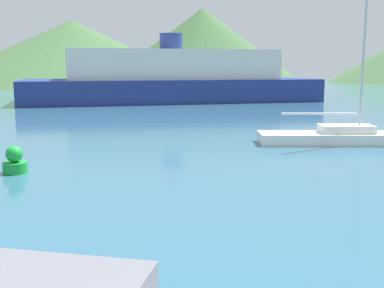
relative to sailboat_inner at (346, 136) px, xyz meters
name	(u,v)px	position (x,y,z in m)	size (l,w,h in m)	color
sailboat_inner	(346,136)	(0.00, 0.00, 0.00)	(8.21, 2.27, 8.85)	white
ferry_distant	(171,79)	(-7.76, 26.85, 1.87)	(30.14, 14.19, 6.69)	navy
buoy_marker	(15,162)	(-13.58, -5.38, 0.01)	(0.82, 0.82, 0.94)	green
hill_central	(73,52)	(-26.32, 74.91, 5.66)	(53.08, 53.08, 12.08)	#3D6038
hill_east	(202,46)	(-0.58, 78.81, 7.11)	(41.05, 41.05, 14.98)	#3D6038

